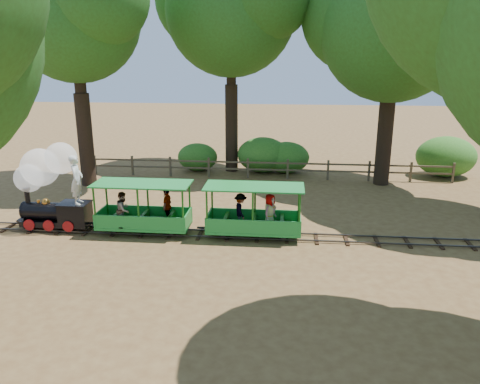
# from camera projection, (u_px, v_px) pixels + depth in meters

# --- Properties ---
(ground) EXTENTS (90.00, 90.00, 0.00)m
(ground) POSITION_uv_depth(u_px,v_px,m) (257.00, 237.00, 16.01)
(ground) COLOR olive
(ground) RESTS_ON ground
(track) EXTENTS (22.00, 1.00, 0.10)m
(track) POSITION_uv_depth(u_px,v_px,m) (257.00, 235.00, 15.99)
(track) COLOR #3F3D3A
(track) RESTS_ON ground
(locomotive) EXTENTS (2.79, 1.31, 3.21)m
(locomotive) POSITION_uv_depth(u_px,v_px,m) (48.00, 181.00, 16.26)
(locomotive) COLOR black
(locomotive) RESTS_ON ground
(carriage_front) EXTENTS (3.31, 1.35, 1.72)m
(carriage_front) POSITION_uv_depth(u_px,v_px,m) (144.00, 212.00, 16.12)
(carriage_front) COLOR #1E8C34
(carriage_front) RESTS_ON track
(carriage_rear) EXTENTS (3.31, 1.35, 1.72)m
(carriage_rear) POSITION_uv_depth(u_px,v_px,m) (254.00, 216.00, 15.78)
(carriage_rear) COLOR #1E8C34
(carriage_rear) RESTS_ON track
(oak_nw) EXTENTS (7.27, 6.40, 10.57)m
(oak_nw) POSITION_uv_depth(u_px,v_px,m) (73.00, 9.00, 20.39)
(oak_nw) COLOR #2D2116
(oak_nw) RESTS_ON ground
(oak_nc) EXTENTS (8.08, 7.11, 11.33)m
(oak_nc) POSITION_uv_depth(u_px,v_px,m) (230.00, 4.00, 22.98)
(oak_nc) COLOR #2D2116
(oak_nc) RESTS_ON ground
(oak_ne) EXTENTS (8.16, 7.18, 10.41)m
(oak_ne) POSITION_uv_depth(u_px,v_px,m) (394.00, 20.00, 20.62)
(oak_ne) COLOR #2D2116
(oak_ne) RESTS_ON ground
(fence) EXTENTS (18.10, 0.10, 1.00)m
(fence) POSITION_uv_depth(u_px,v_px,m) (268.00, 167.00, 23.48)
(fence) COLOR brown
(fence) RESTS_ON ground
(shrub_west) EXTENTS (2.14, 1.64, 1.48)m
(shrub_west) POSITION_uv_depth(u_px,v_px,m) (198.00, 157.00, 25.04)
(shrub_west) COLOR #2D6B1E
(shrub_west) RESTS_ON ground
(shrub_mid_w) EXTENTS (2.69, 2.07, 1.86)m
(shrub_mid_w) POSITION_uv_depth(u_px,v_px,m) (263.00, 155.00, 24.65)
(shrub_mid_w) COLOR #2D6B1E
(shrub_mid_w) RESTS_ON ground
(shrub_mid_e) EXTENTS (2.37, 1.82, 1.64)m
(shrub_mid_e) POSITION_uv_depth(u_px,v_px,m) (287.00, 157.00, 24.57)
(shrub_mid_e) COLOR #2D6B1E
(shrub_mid_e) RESTS_ON ground
(shrub_east) EXTENTS (2.98, 2.29, 2.06)m
(shrub_east) POSITION_uv_depth(u_px,v_px,m) (446.00, 157.00, 23.74)
(shrub_east) COLOR #2D6B1E
(shrub_east) RESTS_ON ground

